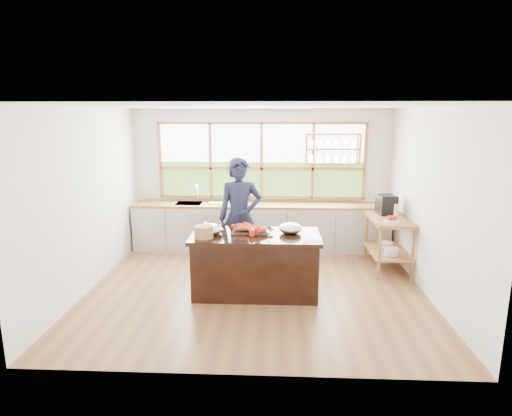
# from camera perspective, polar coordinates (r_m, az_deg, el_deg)

# --- Properties ---
(ground_plane) EXTENTS (5.00, 5.00, 0.00)m
(ground_plane) POSITION_cam_1_polar(r_m,az_deg,el_deg) (6.65, 0.02, -10.54)
(ground_plane) COLOR brown
(room_shell) EXTENTS (5.02, 4.52, 2.71)m
(room_shell) POSITION_cam_1_polar(r_m,az_deg,el_deg) (6.68, 0.44, 5.19)
(room_shell) COLOR silver
(room_shell) RESTS_ON ground_plane
(back_counter) EXTENTS (4.90, 0.63, 0.90)m
(back_counter) POSITION_cam_1_polar(r_m,az_deg,el_deg) (8.34, 0.52, -2.44)
(back_counter) COLOR #ABA8A1
(back_counter) RESTS_ON ground_plane
(right_shelf_unit) EXTENTS (0.62, 1.10, 0.90)m
(right_shelf_unit) POSITION_cam_1_polar(r_m,az_deg,el_deg) (7.52, 17.29, -3.48)
(right_shelf_unit) COLOR olive
(right_shelf_unit) RESTS_ON ground_plane
(island) EXTENTS (1.85, 0.90, 0.90)m
(island) POSITION_cam_1_polar(r_m,az_deg,el_deg) (6.29, -0.07, -7.44)
(island) COLOR black
(island) RESTS_ON ground_plane
(cook) EXTENTS (0.77, 0.57, 1.93)m
(cook) POSITION_cam_1_polar(r_m,az_deg,el_deg) (6.90, -2.15, -1.25)
(cook) COLOR #171C33
(cook) RESTS_ON ground_plane
(potted_plant) EXTENTS (0.18, 0.14, 0.30)m
(potted_plant) POSITION_cam_1_polar(r_m,az_deg,el_deg) (8.30, -3.36, 1.69)
(potted_plant) COLOR slate
(potted_plant) RESTS_ON back_counter
(cutting_board) EXTENTS (0.41, 0.31, 0.01)m
(cutting_board) POSITION_cam_1_polar(r_m,az_deg,el_deg) (8.30, -4.94, 0.66)
(cutting_board) COLOR #50CF37
(cutting_board) RESTS_ON back_counter
(espresso_machine) EXTENTS (0.34, 0.36, 0.33)m
(espresso_machine) POSITION_cam_1_polar(r_m,az_deg,el_deg) (7.68, 16.99, 0.42)
(espresso_machine) COLOR black
(espresso_machine) RESTS_ON right_shelf_unit
(wine_bottle) EXTENTS (0.08, 0.08, 0.26)m
(wine_bottle) POSITION_cam_1_polar(r_m,az_deg,el_deg) (7.30, 18.15, -0.55)
(wine_bottle) COLOR #AEB860
(wine_bottle) RESTS_ON right_shelf_unit
(fruit_bowl) EXTENTS (0.22, 0.22, 0.11)m
(fruit_bowl) POSITION_cam_1_polar(r_m,az_deg,el_deg) (7.14, 17.68, -1.52)
(fruit_bowl) COLOR silver
(fruit_bowl) RESTS_ON right_shelf_unit
(slate_board) EXTENTS (0.56, 0.42, 0.02)m
(slate_board) POSITION_cam_1_polar(r_m,az_deg,el_deg) (6.27, -0.68, -3.15)
(slate_board) COLOR black
(slate_board) RESTS_ON island
(lobster_pile) EXTENTS (0.55, 0.48, 0.08)m
(lobster_pile) POSITION_cam_1_polar(r_m,az_deg,el_deg) (6.25, -0.76, -2.74)
(lobster_pile) COLOR red
(lobster_pile) RESTS_ON slate_board
(mixing_bowl_left) EXTENTS (0.32, 0.32, 0.16)m
(mixing_bowl_left) POSITION_cam_1_polar(r_m,az_deg,el_deg) (6.19, -5.89, -2.87)
(mixing_bowl_left) COLOR #BABCC2
(mixing_bowl_left) RESTS_ON island
(mixing_bowl_right) EXTENTS (0.33, 0.33, 0.16)m
(mixing_bowl_right) POSITION_cam_1_polar(r_m,az_deg,el_deg) (6.23, 4.61, -2.72)
(mixing_bowl_right) COLOR #BABCC2
(mixing_bowl_right) RESTS_ON island
(wine_glass) EXTENTS (0.08, 0.08, 0.22)m
(wine_glass) POSITION_cam_1_polar(r_m,az_deg,el_deg) (5.79, 1.68, -2.93)
(wine_glass) COLOR silver
(wine_glass) RESTS_ON island
(wicker_basket) EXTENTS (0.27, 0.27, 0.17)m
(wicker_basket) POSITION_cam_1_polar(r_m,az_deg,el_deg) (6.01, -7.00, -3.19)
(wicker_basket) COLOR #A4754A
(wicker_basket) RESTS_ON island
(parchment_roll) EXTENTS (0.10, 0.31, 0.08)m
(parchment_roll) POSITION_cam_1_polar(r_m,az_deg,el_deg) (6.48, -6.79, -2.46)
(parchment_roll) COLOR white
(parchment_roll) RESTS_ON island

